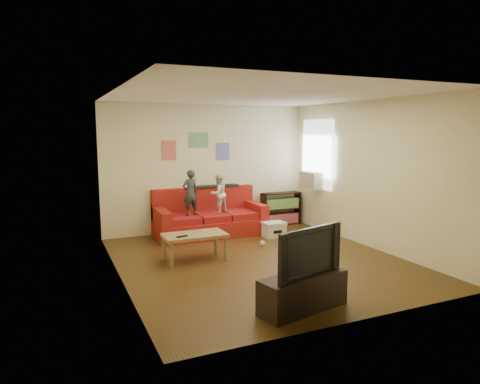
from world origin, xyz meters
name	(u,v)px	position (x,y,z in m)	size (l,w,h in m)	color
room_shell	(260,180)	(0.00, 0.00, 1.35)	(4.52, 5.02, 2.72)	#4B3315
sofa	(209,219)	(-0.14, 2.08, 0.33)	(2.24, 1.03, 0.98)	#9F1E17
child_a	(190,193)	(-0.59, 1.90, 0.93)	(0.33, 0.22, 0.91)	#2B333B
child_b	(219,194)	(0.01, 1.90, 0.87)	(0.39, 0.30, 0.80)	white
coffee_table	(195,238)	(-0.99, 0.42, 0.40)	(1.02, 0.56, 0.46)	#967A54
remote	(182,236)	(-1.24, 0.30, 0.47)	(0.18, 0.05, 0.02)	black
game_controller	(205,231)	(-0.79, 0.47, 0.47)	(0.13, 0.04, 0.03)	silver
bookshelf	(281,210)	(1.70, 2.30, 0.33)	(0.93, 0.28, 0.74)	black
window	(317,154)	(2.22, 1.65, 1.64)	(0.04, 1.08, 1.48)	white
ac_unit	(312,180)	(2.10, 1.65, 1.08)	(0.28, 0.55, 0.35)	#B7B2A3
artwork_left	(169,150)	(-0.85, 2.48, 1.75)	(0.30, 0.01, 0.40)	#D87266
artwork_center	(199,140)	(-0.20, 2.48, 1.95)	(0.42, 0.01, 0.32)	#72B27F
artwork_right	(223,151)	(0.35, 2.48, 1.70)	(0.30, 0.01, 0.38)	#727FCC
file_box	(274,229)	(0.99, 1.32, 0.15)	(0.44, 0.34, 0.30)	white
tv_stand	(303,292)	(-0.41, -1.98, 0.22)	(1.16, 0.39, 0.43)	black
television	(304,251)	(-0.41, -1.98, 0.73)	(1.04, 0.14, 0.60)	black
tissue	(263,243)	(0.46, 0.78, 0.05)	(0.10, 0.10, 0.10)	silver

